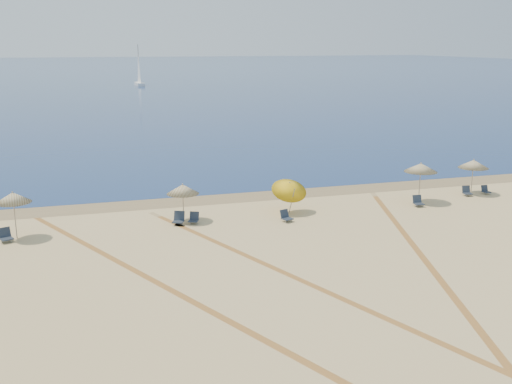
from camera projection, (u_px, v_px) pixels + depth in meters
ocean at (106, 69)px, 227.72m from camera, size 500.00×500.00×0.00m
wet_sand at (240, 197)px, 40.52m from camera, size 500.00×500.00×0.00m
umbrella_1 at (13, 198)px, 31.38m from camera, size 1.86×1.86×2.60m
umbrella_2 at (183, 189)px, 34.56m from camera, size 1.87×1.87×2.27m
umbrella_3 at (290, 187)px, 36.19m from camera, size 2.15×2.15×2.42m
umbrella_4 at (421, 168)px, 38.58m from camera, size 2.13×2.13×2.66m
umbrella_5 at (473, 164)px, 40.86m from camera, size 2.04×2.04×2.44m
chair_1 at (6, 236)px, 31.35m from camera, size 0.82×0.88×0.73m
chair_2 at (179, 219)px, 34.35m from camera, size 0.84×0.90×0.74m
chair_3 at (194, 218)px, 34.57m from camera, size 0.75×0.80×0.65m
chair_4 at (286, 216)px, 34.92m from camera, size 0.76×0.82×0.68m
chair_5 at (418, 201)px, 38.16m from camera, size 0.63×0.72×0.69m
chair_6 at (467, 191)px, 40.78m from camera, size 0.64×0.72×0.66m
chair_7 at (485, 190)px, 41.27m from camera, size 0.49×0.58×0.59m
sailboat_1 at (139, 73)px, 143.58m from camera, size 1.95×6.54×9.64m
tire_tracks at (292, 275)px, 26.95m from camera, size 49.69×42.09×0.00m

